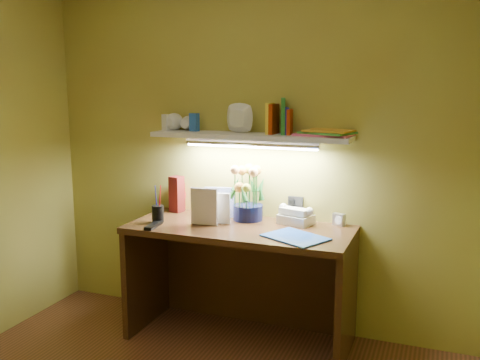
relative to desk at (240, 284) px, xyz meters
name	(u,v)px	position (x,y,z in m)	size (l,w,h in m)	color
desk	(240,284)	(0.00, 0.00, 0.00)	(1.40, 0.60, 0.75)	#361F0E
flower_bouquet	(248,194)	(-0.01, 0.18, 0.55)	(0.22, 0.22, 0.34)	#0D123B
telephone	(296,215)	(0.31, 0.19, 0.44)	(0.20, 0.15, 0.12)	white
desk_clock	(339,220)	(0.57, 0.25, 0.41)	(0.08, 0.04, 0.08)	silver
whisky_bottle	(180,193)	(-0.55, 0.26, 0.50)	(0.07, 0.07, 0.24)	#AD320D
whisky_box	(177,194)	(-0.55, 0.21, 0.50)	(0.08, 0.08, 0.25)	#561311
pen_cup	(158,208)	(-0.53, -0.09, 0.47)	(0.08, 0.08, 0.19)	black
art_card	(219,202)	(-0.22, 0.19, 0.47)	(0.20, 0.04, 0.20)	white
tv_remote	(153,225)	(-0.50, -0.20, 0.38)	(0.05, 0.18, 0.02)	black
blue_folder	(295,237)	(0.39, -0.12, 0.38)	(0.34, 0.25, 0.01)	blue
desk_book_a	(191,206)	(-0.31, -0.05, 0.49)	(0.18, 0.02, 0.24)	beige
desk_book_b	(208,208)	(-0.22, 0.02, 0.47)	(0.15, 0.02, 0.20)	silver
wall_shelf	(252,131)	(0.01, 0.19, 0.96)	(1.32, 0.32, 0.26)	silver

